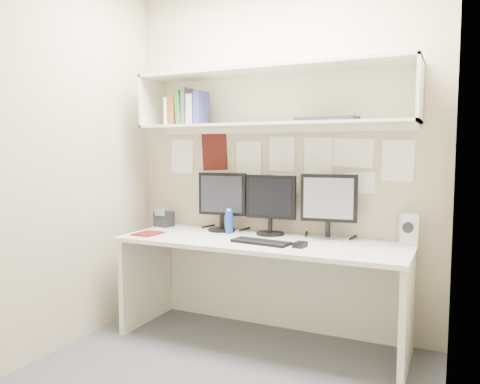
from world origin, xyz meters
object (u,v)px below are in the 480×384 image
at_px(desk, 261,291).
at_px(desk_phone, 164,219).
at_px(monitor_left, 222,199).
at_px(keyboard, 261,242).
at_px(monitor_right, 329,204).
at_px(maroon_notebook, 148,234).
at_px(monitor_center, 271,202).
at_px(speaker, 409,229).

distance_m(desk, desk_phone, 1.05).
relative_size(monitor_left, keyboard, 1.13).
distance_m(monitor_right, maroon_notebook, 1.33).
bearing_deg(maroon_notebook, monitor_right, 18.30).
height_order(keyboard, desk_phone, desk_phone).
bearing_deg(desk_phone, monitor_right, 9.60).
relative_size(monitor_center, monitor_right, 0.97).
xyz_separation_m(monitor_right, maroon_notebook, (-1.26, -0.38, -0.24)).
xyz_separation_m(monitor_center, keyboard, (0.06, -0.34, -0.23)).
bearing_deg(speaker, keyboard, -173.26).
xyz_separation_m(desk, keyboard, (0.05, -0.12, 0.37)).
relative_size(desk, monitor_right, 4.41).
bearing_deg(monitor_left, desk_phone, 178.33).
bearing_deg(speaker, monitor_left, 165.59).
distance_m(monitor_left, monitor_center, 0.40).
height_order(monitor_left, speaker, monitor_left).
bearing_deg(speaker, monitor_center, 166.07).
distance_m(maroon_notebook, desk_phone, 0.37).
distance_m(desk, monitor_left, 0.77).
bearing_deg(desk_phone, maroon_notebook, -65.87).
xyz_separation_m(monitor_left, maroon_notebook, (-0.42, -0.38, -0.24)).
bearing_deg(keyboard, maroon_notebook, -170.33).
distance_m(desk, monitor_right, 0.77).
relative_size(monitor_center, keyboard, 1.10).
bearing_deg(desk, monitor_left, 152.29).
height_order(desk, desk_phone, desk_phone).
bearing_deg(desk, monitor_center, 94.58).
bearing_deg(monitor_center, monitor_left, 178.93).
relative_size(speaker, desk_phone, 1.27).
bearing_deg(monitor_right, speaker, -3.79).
bearing_deg(monitor_center, monitor_right, -1.08).
height_order(monitor_left, maroon_notebook, monitor_left).
relative_size(desk, maroon_notebook, 9.91).
relative_size(monitor_center, desk_phone, 2.70).
bearing_deg(maroon_notebook, desk_phone, 107.14).
bearing_deg(maroon_notebook, monitor_center, 26.15).
height_order(desk, maroon_notebook, maroon_notebook).
bearing_deg(monitor_right, monitor_left, 173.22).
distance_m(desk, keyboard, 0.39).
bearing_deg(monitor_left, monitor_center, -4.24).
height_order(desk, monitor_left, monitor_left).
xyz_separation_m(keyboard, desk_phone, (-0.99, 0.32, 0.05)).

